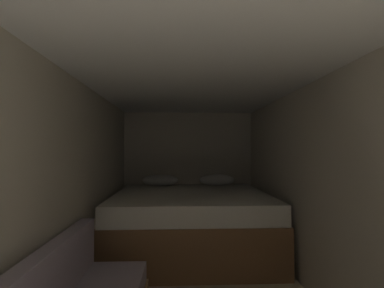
% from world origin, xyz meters
% --- Properties ---
extents(wall_back, '(2.32, 0.05, 2.06)m').
position_xyz_m(wall_back, '(0.00, 4.84, 1.03)').
color(wall_back, beige).
rests_on(wall_back, ground).
extents(wall_left, '(0.05, 5.39, 2.06)m').
position_xyz_m(wall_left, '(-1.13, 2.12, 1.03)').
color(wall_left, beige).
rests_on(wall_left, ground).
extents(wall_right, '(0.05, 5.39, 2.06)m').
position_xyz_m(wall_right, '(1.13, 2.12, 1.03)').
color(wall_right, beige).
rests_on(wall_right, ground).
extents(ceiling_slab, '(2.32, 5.39, 0.05)m').
position_xyz_m(ceiling_slab, '(0.00, 2.12, 2.09)').
color(ceiling_slab, white).
rests_on(ceiling_slab, wall_left).
extents(bed, '(2.10, 2.06, 1.00)m').
position_xyz_m(bed, '(0.00, 3.75, 0.41)').
color(bed, brown).
rests_on(bed, ground).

